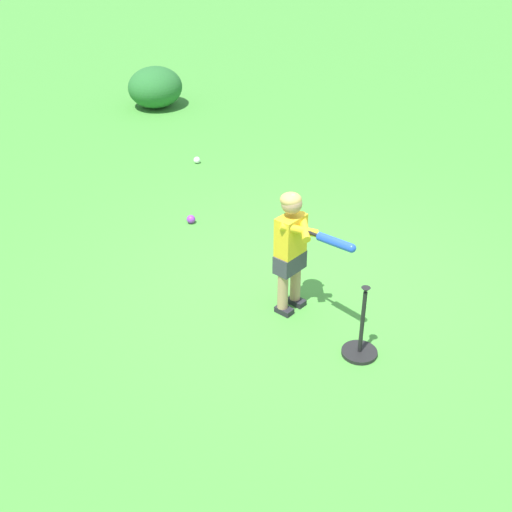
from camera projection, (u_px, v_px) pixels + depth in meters
name	position (u px, v px, depth m)	size (l,w,h in m)	color
ground_plane	(302.00, 285.00, 5.98)	(40.00, 40.00, 0.00)	#479338
child_batter	(293.00, 243.00, 5.33)	(0.48, 0.72, 1.08)	#232328
play_ball_by_bucket	(191.00, 219.00, 6.97)	(0.09, 0.09, 0.09)	purple
play_ball_far_right	(197.00, 160.00, 8.35)	(0.08, 0.08, 0.08)	white
batting_tee	(360.00, 343.00, 5.10)	(0.28, 0.28, 0.62)	black
shrub_left_background	(155.00, 87.00, 10.13)	(0.87, 0.81, 0.61)	#286B2D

